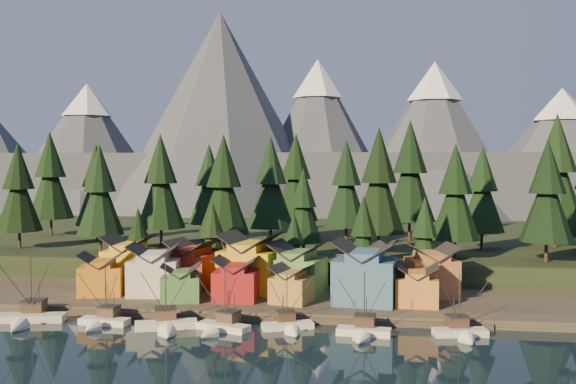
# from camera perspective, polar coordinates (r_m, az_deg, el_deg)

# --- Properties ---
(ground) EXTENTS (500.00, 500.00, 0.00)m
(ground) POSITION_cam_1_polar(r_m,az_deg,el_deg) (94.79, -5.79, -13.56)
(ground) COLOR black
(ground) RESTS_ON ground
(shore_strip) EXTENTS (400.00, 50.00, 1.50)m
(shore_strip) POSITION_cam_1_polar(r_m,az_deg,el_deg) (132.71, -1.63, -8.48)
(shore_strip) COLOR #332C25
(shore_strip) RESTS_ON ground
(hillside) EXTENTS (420.00, 100.00, 6.00)m
(hillside) POSITION_cam_1_polar(r_m,az_deg,el_deg) (181.20, 1.02, -4.73)
(hillside) COLOR black
(hillside) RESTS_ON ground
(dock) EXTENTS (80.00, 4.00, 1.00)m
(dock) POSITION_cam_1_polar(r_m,az_deg,el_deg) (110.21, -3.71, -10.95)
(dock) COLOR #4E4338
(dock) RESTS_ON ground
(mountain_ridge) EXTENTS (560.00, 190.00, 90.00)m
(mountain_ridge) POSITION_cam_1_polar(r_m,az_deg,el_deg) (303.04, 3.07, 2.65)
(mountain_ridge) COLOR #4F5466
(mountain_ridge) RESTS_ON ground
(boat_0) EXTENTS (12.07, 12.80, 12.04)m
(boat_0) POSITION_cam_1_polar(r_m,az_deg,el_deg) (115.00, -22.19, -9.73)
(boat_0) COLOR beige
(boat_0) RESTS_ON ground
(boat_1) EXTENTS (8.53, 9.16, 10.32)m
(boat_1) POSITION_cam_1_polar(r_m,az_deg,el_deg) (109.46, -16.25, -10.33)
(boat_1) COLOR silver
(boat_1) RESTS_ON ground
(boat_2) EXTENTS (10.42, 10.88, 11.37)m
(boat_2) POSITION_cam_1_polar(r_m,az_deg,el_deg) (104.37, -10.77, -10.85)
(boat_2) COLOR silver
(boat_2) RESTS_ON ground
(boat_3) EXTENTS (9.23, 9.71, 10.58)m
(boat_3) POSITION_cam_1_polar(r_m,az_deg,el_deg) (102.25, -6.08, -11.16)
(boat_3) COLOR silver
(boat_3) RESTS_ON ground
(boat_4) EXTENTS (8.70, 9.13, 9.82)m
(boat_4) POSITION_cam_1_polar(r_m,az_deg,el_deg) (102.65, 0.09, -11.18)
(boat_4) COLOR white
(boat_4) RESTS_ON ground
(boat_5) EXTENTS (8.65, 9.27, 10.66)m
(boat_5) POSITION_cam_1_polar(r_m,az_deg,el_deg) (99.64, 6.69, -11.49)
(boat_5) COLOR white
(boat_5) RESTS_ON ground
(boat_6) EXTENTS (8.67, 9.20, 10.48)m
(boat_6) POSITION_cam_1_polar(r_m,az_deg,el_deg) (102.07, 15.21, -11.24)
(boat_6) COLOR silver
(boat_6) RESTS_ON ground
(house_front_0) EXTENTS (9.36, 9.04, 7.83)m
(house_front_0) POSITION_cam_1_polar(r_m,az_deg,el_deg) (126.40, -16.24, -6.91)
(house_front_0) COLOR #C3731B
(house_front_0) RESTS_ON shore_strip
(house_front_1) EXTENTS (10.53, 10.23, 9.53)m
(house_front_1) POSITION_cam_1_polar(r_m,az_deg,el_deg) (123.91, -11.79, -6.64)
(house_front_1) COLOR beige
(house_front_1) RESTS_ON shore_strip
(house_front_2) EXTENTS (8.10, 8.14, 6.68)m
(house_front_2) POSITION_cam_1_polar(r_m,az_deg,el_deg) (117.92, -9.48, -7.83)
(house_front_2) COLOR #42713D
(house_front_2) RESTS_ON shore_strip
(house_front_3) EXTENTS (7.93, 7.58, 7.79)m
(house_front_3) POSITION_cam_1_polar(r_m,az_deg,el_deg) (116.81, -4.67, -7.61)
(house_front_3) COLOR maroon
(house_front_3) RESTS_ON shore_strip
(house_front_4) EXTENTS (7.97, 8.34, 6.63)m
(house_front_4) POSITION_cam_1_polar(r_m,az_deg,el_deg) (114.87, 0.32, -8.09)
(house_front_4) COLOR #A47A3A
(house_front_4) RESTS_ON shore_strip
(house_front_5) EXTENTS (11.79, 10.96, 11.16)m
(house_front_5) POSITION_cam_1_polar(r_m,az_deg,el_deg) (114.66, 6.87, -6.92)
(house_front_5) COLOR #365D81
(house_front_5) RESTS_ON shore_strip
(house_front_6) EXTENTS (7.54, 7.16, 7.23)m
(house_front_6) POSITION_cam_1_polar(r_m,az_deg,el_deg) (114.59, 11.38, -8.01)
(house_front_6) COLOR #C47A32
(house_front_6) RESTS_ON shore_strip
(house_back_0) EXTENTS (9.53, 9.16, 10.14)m
(house_back_0) POSITION_cam_1_polar(r_m,az_deg,el_deg) (134.28, -13.95, -5.79)
(house_back_0) COLOR yellow
(house_back_0) RESTS_ON shore_strip
(house_back_1) EXTENTS (10.10, 10.18, 9.57)m
(house_back_1) POSITION_cam_1_polar(r_m,az_deg,el_deg) (128.54, -8.52, -6.26)
(house_back_1) COLOR #A02B18
(house_back_1) RESTS_ON shore_strip
(house_back_2) EXTENTS (12.42, 11.73, 11.35)m
(house_back_2) POSITION_cam_1_polar(r_m,az_deg,el_deg) (124.26, -3.36, -6.11)
(house_back_2) COLOR gold
(house_back_2) RESTS_ON shore_strip
(house_back_3) EXTENTS (11.33, 10.52, 9.85)m
(house_back_3) POSITION_cam_1_polar(r_m,az_deg,el_deg) (121.86, 0.83, -6.65)
(house_back_3) COLOR #497942
(house_back_3) RESTS_ON shore_strip
(house_back_4) EXTENTS (10.12, 9.84, 9.58)m
(house_back_4) POSITION_cam_1_polar(r_m,az_deg,el_deg) (123.83, 6.48, -6.59)
(house_back_4) COLOR silver
(house_back_4) RESTS_ON shore_strip
(house_back_5) EXTENTS (10.27, 10.36, 9.63)m
(house_back_5) POSITION_cam_1_polar(r_m,az_deg,el_deg) (122.85, 12.64, -6.70)
(house_back_5) COLOR #AB693C
(house_back_5) RESTS_ON shore_strip
(tree_hill_0) EXTENTS (10.77, 10.77, 25.08)m
(tree_hill_0) POSITION_cam_1_polar(r_m,az_deg,el_deg) (163.58, -22.83, 0.13)
(tree_hill_0) COLOR #332319
(tree_hill_0) RESTS_ON hillside
(tree_hill_1) EXTENTS (10.77, 10.77, 25.10)m
(tree_hill_1) POSITION_cam_1_polar(r_m,az_deg,el_deg) (172.16, -16.66, 0.35)
(tree_hill_1) COLOR #332319
(tree_hill_1) RESTS_ON hillside
(tree_hill_2) EXTENTS (10.53, 10.53, 24.53)m
(tree_hill_2) POSITION_cam_1_polar(r_m,az_deg,el_deg) (149.85, -16.37, -0.11)
(tree_hill_2) COLOR #332319
(tree_hill_2) RESTS_ON hillside
(tree_hill_3) EXTENTS (11.70, 11.70, 27.27)m
(tree_hill_3) POSITION_cam_1_polar(r_m,az_deg,el_deg) (157.21, -11.25, 0.63)
(tree_hill_3) COLOR #332319
(tree_hill_3) RESTS_ON hillside
(tree_hill_4) EXTENTS (10.86, 10.86, 25.30)m
(tree_hill_4) POSITION_cam_1_polar(r_m,az_deg,el_deg) (169.23, -7.01, 0.44)
(tree_hill_4) COLOR #332319
(tree_hill_4) RESTS_ON hillside
(tree_hill_5) EXTENTS (11.41, 11.41, 26.59)m
(tree_hill_5) POSITION_cam_1_polar(r_m,az_deg,el_deg) (142.53, -5.73, 0.30)
(tree_hill_5) COLOR #332319
(tree_hill_5) RESTS_ON hillside
(tree_hill_6) EXTENTS (11.54, 11.54, 26.87)m
(tree_hill_6) POSITION_cam_1_polar(r_m,az_deg,el_deg) (155.60, -1.55, 0.58)
(tree_hill_6) COLOR #332319
(tree_hill_6) RESTS_ON hillside
(tree_hill_7) EXTENTS (8.26, 8.26, 19.24)m
(tree_hill_7) POSITION_cam_1_polar(r_m,az_deg,el_deg) (137.61, 1.38, -1.45)
(tree_hill_7) COLOR #332319
(tree_hill_7) RESTS_ON hillside
(tree_hill_8) EXTENTS (11.19, 11.19, 26.08)m
(tree_hill_8) POSITION_cam_1_polar(r_m,az_deg,el_deg) (160.65, 5.21, 0.48)
(tree_hill_8) COLOR #332319
(tree_hill_8) RESTS_ON hillside
(tree_hill_9) EXTENTS (12.11, 12.11, 28.20)m
(tree_hill_9) POSITION_cam_1_polar(r_m,az_deg,el_deg) (143.43, 8.07, 0.66)
(tree_hill_9) COLOR #332319
(tree_hill_9) RESTS_ON hillside
(tree_hill_10) EXTENTS (13.43, 13.43, 31.29)m
(tree_hill_10) POSITION_cam_1_polar(r_m,az_deg,el_deg) (168.57, 10.79, 1.52)
(tree_hill_10) COLOR #332319
(tree_hill_10) RESTS_ON hillside
(tree_hill_11) EXTENTS (10.52, 10.52, 24.51)m
(tree_hill_11) POSITION_cam_1_polar(r_m,az_deg,el_deg) (139.47, 14.66, -0.29)
(tree_hill_11) COLOR #332319
(tree_hill_11) RESTS_ON hillside
(tree_hill_12) EXTENTS (10.45, 10.45, 24.34)m
(tree_hill_12) POSITION_cam_1_polar(r_m,az_deg,el_deg) (156.39, 16.89, -0.04)
(tree_hill_12) COLOR #332319
(tree_hill_12) RESTS_ON hillside
(tree_hill_13) EXTENTS (10.75, 10.75, 25.04)m
(tree_hill_13) POSITION_cam_1_polar(r_m,az_deg,el_deg) (140.73, 22.05, -0.26)
(tree_hill_13) COLOR #332319
(tree_hill_13) RESTS_ON hillside
(tree_hill_14) EXTENTS (13.77, 13.77, 32.08)m
(tree_hill_14) POSITION_cam_1_polar(r_m,az_deg,el_deg) (165.83, 22.74, 1.49)
(tree_hill_14) COLOR #332319
(tree_hill_14) RESTS_ON hillside
(tree_hill_15) EXTENTS (12.09, 12.09, 28.17)m
(tree_hill_15) POSITION_cam_1_polar(r_m,az_deg,el_deg) (171.80, 0.70, 1.02)
(tree_hill_15) COLOR #332319
(tree_hill_15) RESTS_ON hillside
(tree_hill_16) EXTENTS (12.43, 12.43, 28.95)m
(tree_hill_16) POSITION_cam_1_polar(r_m,az_deg,el_deg) (189.08, -20.37, 1.14)
(tree_hill_16) COLOR #332319
(tree_hill_16) RESTS_ON hillside
(tree_shore_0) EXTENTS (6.61, 6.61, 15.41)m
(tree_shore_0) POSITION_cam_1_polar(r_m,az_deg,el_deg) (138.66, -13.15, -4.23)
(tree_shore_0) COLOR #332319
(tree_shore_0) RESTS_ON shore_strip
(tree_shore_1) EXTENTS (7.27, 7.27, 16.94)m
(tree_shore_1) POSITION_cam_1_polar(r_m,az_deg,el_deg) (133.65, -6.73, -4.07)
(tree_shore_1) COLOR #332319
(tree_shore_1) RESTS_ON shore_strip
(tree_shore_2) EXTENTS (6.33, 6.33, 14.74)m
(tree_shore_2) POSITION_cam_1_polar(r_m,az_deg,el_deg) (130.54, 0.54, -4.75)
(tree_shore_2) COLOR #332319
(tree_shore_2) RESTS_ON shore_strip
(tree_shore_3) EXTENTS (7.87, 7.87, 18.34)m
(tree_shore_3) POSITION_cam_1_polar(r_m,az_deg,el_deg) (129.25, 6.72, -3.96)
(tree_shore_3) COLOR #332319
(tree_shore_3) RESTS_ON shore_strip
(tree_shore_4) EXTENTS (7.80, 7.80, 18.17)m
(tree_shore_4) POSITION_cam_1_polar(r_m,az_deg,el_deg) (129.56, 12.04, -4.03)
(tree_shore_4) COLOR #332319
(tree_shore_4) RESTS_ON shore_strip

